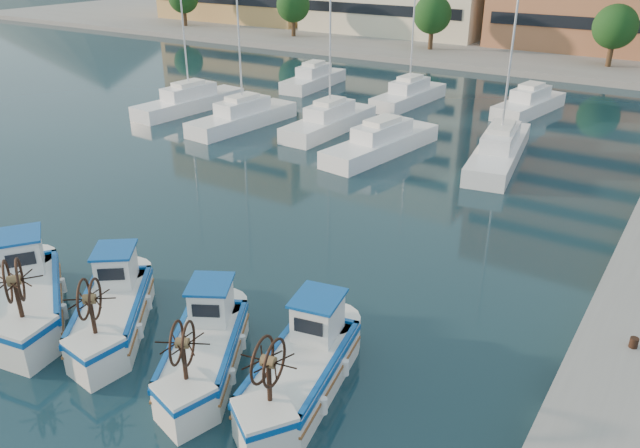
{
  "coord_description": "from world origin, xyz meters",
  "views": [
    {
      "loc": [
        13.44,
        -10.93,
        11.71
      ],
      "look_at": [
        1.47,
        7.61,
        1.5
      ],
      "focal_mm": 35.0,
      "sensor_mm": 36.0,
      "label": 1
    }
  ],
  "objects_px": {
    "fishing_boat_b": "(113,307)",
    "fishing_boat_d": "(303,364)",
    "fishing_boat_c": "(205,345)",
    "fishing_boat_a": "(27,293)"
  },
  "relations": [
    {
      "from": "fishing_boat_a",
      "to": "fishing_boat_d",
      "type": "xyz_separation_m",
      "value": [
        9.85,
        1.91,
        -0.05
      ]
    },
    {
      "from": "fishing_boat_b",
      "to": "fishing_boat_c",
      "type": "relative_size",
      "value": 1.0
    },
    {
      "from": "fishing_boat_d",
      "to": "fishing_boat_c",
      "type": "bearing_deg",
      "value": -176.42
    },
    {
      "from": "fishing_boat_d",
      "to": "fishing_boat_a",
      "type": "bearing_deg",
      "value": 179.77
    },
    {
      "from": "fishing_boat_a",
      "to": "fishing_boat_c",
      "type": "bearing_deg",
      "value": -45.59
    },
    {
      "from": "fishing_boat_b",
      "to": "fishing_boat_d",
      "type": "xyz_separation_m",
      "value": [
        6.88,
        0.85,
        0.02
      ]
    },
    {
      "from": "fishing_boat_a",
      "to": "fishing_boat_b",
      "type": "height_order",
      "value": "fishing_boat_a"
    },
    {
      "from": "fishing_boat_c",
      "to": "fishing_boat_a",
      "type": "bearing_deg",
      "value": 160.25
    },
    {
      "from": "fishing_boat_c",
      "to": "fishing_boat_d",
      "type": "distance_m",
      "value": 3.05
    },
    {
      "from": "fishing_boat_a",
      "to": "fishing_boat_b",
      "type": "distance_m",
      "value": 3.16
    }
  ]
}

